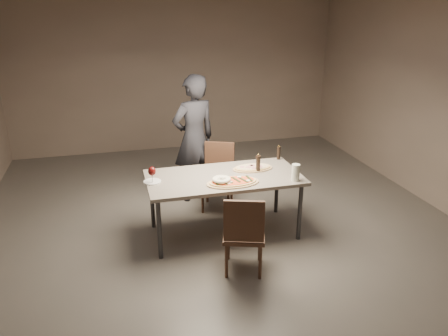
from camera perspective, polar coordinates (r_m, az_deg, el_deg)
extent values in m
plane|color=#59534D|center=(5.42, 0.00, -8.42)|extent=(7.00, 7.00, 0.00)
plane|color=gray|center=(8.26, -6.35, 12.05)|extent=(6.00, 0.00, 6.00)
cube|color=slate|center=(5.11, 0.00, -1.26)|extent=(1.80, 0.90, 0.04)
cylinder|color=#333335|center=(4.81, -8.44, -7.95)|extent=(0.05, 0.05, 0.71)
cylinder|color=#333335|center=(5.20, 9.87, -5.69)|extent=(0.05, 0.05, 0.71)
cylinder|color=#333335|center=(5.47, -9.37, -4.29)|extent=(0.05, 0.05, 0.71)
cylinder|color=#333335|center=(5.82, 6.91, -2.56)|extent=(0.05, 0.05, 0.71)
ellipsoid|color=white|center=(4.88, 3.16, -1.59)|extent=(0.05, 0.05, 0.01)
ellipsoid|color=white|center=(4.80, 0.54, -1.97)|extent=(0.05, 0.05, 0.01)
ellipsoid|color=white|center=(4.85, 0.83, -1.75)|extent=(0.05, 0.05, 0.01)
ellipsoid|color=white|center=(4.86, -1.08, -1.67)|extent=(0.05, 0.05, 0.01)
ellipsoid|color=white|center=(4.94, 0.25, -1.30)|extent=(0.05, 0.05, 0.01)
ellipsoid|color=white|center=(4.98, 2.01, -1.11)|extent=(0.05, 0.05, 0.01)
cube|color=#222F14|center=(4.84, -1.05, -1.81)|extent=(0.02, 0.17, 0.01)
cube|color=#222F14|center=(4.83, -0.09, -1.84)|extent=(0.07, 0.17, 0.01)
cube|color=#222F14|center=(4.88, 0.70, -1.61)|extent=(0.04, 0.17, 0.01)
cube|color=#222F14|center=(4.90, 1.56, -1.51)|extent=(0.07, 0.17, 0.01)
cube|color=#222F14|center=(4.90, 2.51, -1.53)|extent=(0.08, 0.17, 0.01)
cube|color=#222F14|center=(4.94, 3.29, -1.34)|extent=(0.03, 0.17, 0.01)
cylinder|color=tan|center=(5.28, 2.37, 0.15)|extent=(0.06, 0.06, 0.00)
cylinder|color=tan|center=(5.33, 3.50, 0.33)|extent=(0.06, 0.06, 0.00)
cylinder|color=tan|center=(5.27, 3.17, 0.09)|extent=(0.06, 0.06, 0.00)
cylinder|color=tan|center=(5.30, 4.76, 0.15)|extent=(0.06, 0.06, 0.00)
cylinder|color=tan|center=(5.26, 3.88, 0.03)|extent=(0.06, 0.06, 0.00)
cylinder|color=tan|center=(5.33, 3.75, 0.33)|extent=(0.06, 0.06, 0.00)
cylinder|color=tan|center=(5.34, 4.65, 0.33)|extent=(0.06, 0.06, 0.00)
cylinder|color=beige|center=(4.86, -0.32, -1.75)|extent=(0.18, 0.18, 0.07)
torus|color=beige|center=(4.85, -0.32, -1.48)|extent=(0.21, 0.21, 0.03)
cube|color=#AA7645|center=(4.86, -0.04, -1.56)|extent=(0.06, 0.05, 0.04)
cube|color=#AA7645|center=(4.88, -0.40, -1.48)|extent=(0.05, 0.06, 0.04)
cube|color=#AA7645|center=(4.85, -0.61, -1.61)|extent=(0.06, 0.05, 0.04)
cube|color=#AA7645|center=(4.83, -0.25, -1.70)|extent=(0.05, 0.06, 0.04)
cylinder|color=white|center=(5.33, 4.35, -0.01)|extent=(0.12, 0.12, 0.01)
cylinder|color=#B39E42|center=(5.33, 4.36, 0.03)|extent=(0.09, 0.09, 0.00)
cylinder|color=black|center=(5.66, 7.13, 1.87)|extent=(0.04, 0.04, 0.15)
cylinder|color=black|center=(5.63, 7.17, 2.70)|extent=(0.05, 0.05, 0.02)
sphere|color=gold|center=(5.62, 7.18, 2.87)|extent=(0.02, 0.02, 0.02)
cylinder|color=black|center=(5.21, 4.48, 0.45)|extent=(0.05, 0.05, 0.18)
cylinder|color=black|center=(5.17, 4.51, 1.51)|extent=(0.06, 0.06, 0.02)
sphere|color=gold|center=(5.16, 4.51, 1.74)|extent=(0.02, 0.02, 0.02)
cylinder|color=silver|center=(5.00, 9.33, -0.58)|extent=(0.09, 0.09, 0.19)
cylinder|color=silver|center=(4.96, -9.30, -1.94)|extent=(0.07, 0.07, 0.01)
cylinder|color=silver|center=(4.94, -9.33, -1.40)|extent=(0.01, 0.01, 0.09)
ellipsoid|color=#4B0B0A|center=(4.91, -9.39, -0.42)|extent=(0.09, 0.09, 0.11)
cylinder|color=white|center=(4.99, -9.34, -1.77)|extent=(0.20, 0.20, 0.01)
cube|color=#41281B|center=(4.56, 2.63, -8.68)|extent=(0.53, 0.53, 0.04)
cylinder|color=#41281B|center=(4.53, 0.32, -12.05)|extent=(0.03, 0.03, 0.39)
cylinder|color=#41281B|center=(4.52, 4.75, -12.16)|extent=(0.03, 0.03, 0.39)
cylinder|color=#41281B|center=(4.82, 0.56, -9.83)|extent=(0.03, 0.03, 0.39)
cylinder|color=#41281B|center=(4.81, 4.70, -9.94)|extent=(0.03, 0.03, 0.39)
cube|color=#41281B|center=(4.27, 2.63, -6.95)|extent=(0.39, 0.16, 0.44)
cube|color=#41281B|center=(5.86, -0.87, -1.62)|extent=(0.55, 0.55, 0.04)
cylinder|color=#41281B|center=(6.08, 1.00, -2.96)|extent=(0.03, 0.03, 0.39)
cylinder|color=#41281B|center=(6.13, -2.19, -2.77)|extent=(0.03, 0.03, 0.39)
cylinder|color=#41281B|center=(5.77, 0.56, -4.33)|extent=(0.03, 0.03, 0.39)
cylinder|color=#41281B|center=(5.82, -2.80, -4.12)|extent=(0.03, 0.03, 0.39)
cube|color=#41281B|center=(5.94, -0.59, 1.38)|extent=(0.38, 0.19, 0.44)
imported|color=black|center=(6.04, -3.93, 3.84)|extent=(0.75, 0.61, 1.77)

